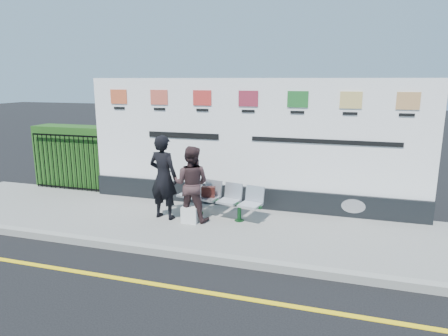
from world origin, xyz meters
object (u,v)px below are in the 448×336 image
at_px(woman_left, 163,177).
at_px(woman_right, 191,184).
at_px(billboard, 248,153).
at_px(bench, 218,208).

relative_size(woman_left, woman_right, 1.13).
bearing_deg(woman_right, billboard, -128.55).
bearing_deg(billboard, woman_right, -125.33).
bearing_deg(bench, woman_right, -131.67).
bearing_deg(bench, billboard, 77.01).
relative_size(billboard, bench, 4.08).
distance_m(woman_left, woman_right, 0.64).
relative_size(bench, woman_right, 1.21).
distance_m(billboard, bench, 1.51).
xyz_separation_m(billboard, woman_right, (-0.93, -1.31, -0.49)).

